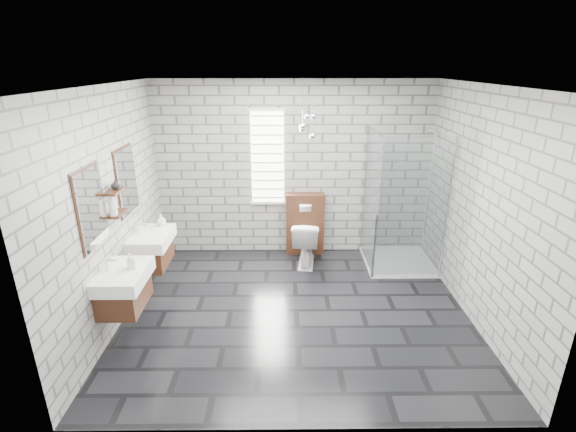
{
  "coord_description": "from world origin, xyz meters",
  "views": [
    {
      "loc": [
        -0.15,
        -4.48,
        2.93
      ],
      "look_at": [
        -0.1,
        0.35,
        1.13
      ],
      "focal_mm": 26.0,
      "sensor_mm": 36.0,
      "label": 1
    }
  ],
  "objects_px": {
    "vanity_right": "(149,240)",
    "cistern_panel": "(305,224)",
    "toilet": "(306,242)",
    "shower_enclosure": "(395,236)",
    "vanity_left": "(120,278)"
  },
  "relations": [
    {
      "from": "vanity_right",
      "to": "cistern_panel",
      "type": "relative_size",
      "value": 1.57
    },
    {
      "from": "vanity_right",
      "to": "toilet",
      "type": "bearing_deg",
      "value": 21.54
    },
    {
      "from": "shower_enclosure",
      "to": "toilet",
      "type": "height_order",
      "value": "shower_enclosure"
    },
    {
      "from": "vanity_right",
      "to": "shower_enclosure",
      "type": "bearing_deg",
      "value": 11.49
    },
    {
      "from": "vanity_left",
      "to": "vanity_right",
      "type": "relative_size",
      "value": 1.0
    },
    {
      "from": "vanity_right",
      "to": "toilet",
      "type": "relative_size",
      "value": 2.23
    },
    {
      "from": "vanity_right",
      "to": "toilet",
      "type": "xyz_separation_m",
      "value": [
        2.09,
        0.82,
        -0.4
      ]
    },
    {
      "from": "shower_enclosure",
      "to": "toilet",
      "type": "relative_size",
      "value": 2.88
    },
    {
      "from": "shower_enclosure",
      "to": "cistern_panel",
      "type": "bearing_deg",
      "value": 158.6
    },
    {
      "from": "toilet",
      "to": "vanity_right",
      "type": "bearing_deg",
      "value": 27.86
    },
    {
      "from": "vanity_left",
      "to": "vanity_right",
      "type": "xyz_separation_m",
      "value": [
        0.0,
        1.01,
        0.0
      ]
    },
    {
      "from": "vanity_left",
      "to": "shower_enclosure",
      "type": "distance_m",
      "value": 3.82
    },
    {
      "from": "toilet",
      "to": "vanity_left",
      "type": "bearing_deg",
      "value": 47.57
    },
    {
      "from": "cistern_panel",
      "to": "toilet",
      "type": "height_order",
      "value": "cistern_panel"
    },
    {
      "from": "shower_enclosure",
      "to": "vanity_right",
      "type": "bearing_deg",
      "value": -168.51
    }
  ]
}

